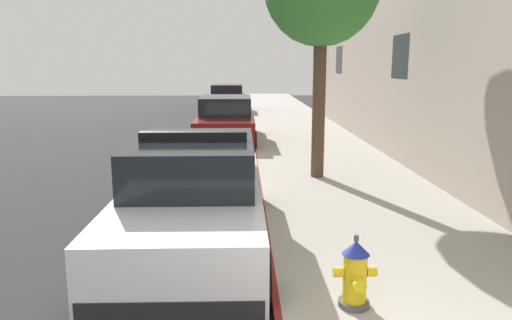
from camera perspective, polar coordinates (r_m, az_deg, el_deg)
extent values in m
cube|color=#2B2B2D|center=(13.15, -18.51, -1.21)|extent=(33.51, 60.00, 0.20)
cube|color=#ADA89E|center=(12.73, 8.23, -0.32)|extent=(3.57, 60.00, 0.15)
cube|color=maroon|center=(12.55, -0.01, -0.37)|extent=(0.08, 60.00, 0.15)
cube|color=black|center=(12.86, 16.79, 11.61)|extent=(0.06, 1.30, 1.10)
cube|color=black|center=(20.38, 9.87, 11.56)|extent=(0.06, 1.30, 1.10)
cube|color=white|center=(6.85, -7.28, -5.92)|extent=(1.84, 4.80, 0.76)
cube|color=black|center=(6.83, -7.29, -0.09)|extent=(1.64, 2.50, 0.60)
cube|color=black|center=(4.80, -10.02, -17.13)|extent=(1.76, 0.16, 0.24)
cube|color=black|center=(9.17, -5.82, -3.19)|extent=(1.76, 0.16, 0.24)
cylinder|color=black|center=(8.66, -11.83, -4.23)|extent=(0.22, 0.64, 0.64)
cylinder|color=black|center=(8.52, -0.34, -4.23)|extent=(0.22, 0.64, 0.64)
cylinder|color=black|center=(5.54, -18.12, -13.51)|extent=(0.22, 0.64, 0.64)
cylinder|color=black|center=(5.32, 0.49, -13.97)|extent=(0.22, 0.64, 0.64)
cube|color=black|center=(6.72, -7.41, 2.84)|extent=(1.48, 0.20, 0.12)
cube|color=red|center=(6.76, -10.36, 2.81)|extent=(0.44, 0.18, 0.11)
cube|color=#1E33E0|center=(6.69, -4.42, 2.87)|extent=(0.44, 0.18, 0.11)
cube|color=maroon|center=(16.15, -3.57, 4.00)|extent=(1.84, 4.80, 0.76)
cube|color=black|center=(16.23, -3.58, 6.45)|extent=(1.64, 2.50, 0.60)
cube|color=black|center=(13.87, -3.88, 1.73)|extent=(1.76, 0.16, 0.24)
cube|color=black|center=(18.50, -3.32, 4.10)|extent=(1.76, 0.16, 0.24)
cylinder|color=black|center=(17.91, -6.13, 3.82)|extent=(0.22, 0.64, 0.64)
cylinder|color=black|center=(17.86, -0.61, 3.86)|extent=(0.22, 0.64, 0.64)
cylinder|color=black|center=(14.56, -7.17, 2.12)|extent=(0.22, 0.64, 0.64)
cylinder|color=black|center=(14.49, -0.38, 2.17)|extent=(0.22, 0.64, 0.64)
cube|color=black|center=(26.53, -3.42, 6.79)|extent=(1.84, 4.80, 0.76)
cube|color=black|center=(26.64, -3.43, 8.27)|extent=(1.64, 2.50, 0.60)
cube|color=black|center=(24.22, -3.58, 5.76)|extent=(1.76, 0.16, 0.24)
cube|color=black|center=(28.89, -3.27, 6.63)|extent=(1.76, 0.16, 0.24)
cylinder|color=black|center=(28.29, -5.06, 6.51)|extent=(0.22, 0.64, 0.64)
cylinder|color=black|center=(28.24, -1.55, 6.54)|extent=(0.22, 0.64, 0.64)
cylinder|color=black|center=(24.91, -5.52, 5.88)|extent=(0.22, 0.64, 0.64)
cylinder|color=black|center=(24.85, -1.54, 5.91)|extent=(0.22, 0.64, 0.64)
cylinder|color=#4C4C51|center=(5.25, 11.47, -16.24)|extent=(0.32, 0.32, 0.06)
cylinder|color=yellow|center=(5.13, 11.59, -13.45)|extent=(0.24, 0.24, 0.50)
cone|color=navy|center=(5.00, 11.74, -10.11)|extent=(0.28, 0.28, 0.14)
cylinder|color=#4C4C51|center=(4.97, 11.78, -9.04)|extent=(0.05, 0.05, 0.06)
cylinder|color=yellow|center=(5.07, 9.70, -12.94)|extent=(0.10, 0.10, 0.10)
cylinder|color=yellow|center=(5.14, 13.51, -12.73)|extent=(0.10, 0.10, 0.10)
cylinder|color=yellow|center=(4.96, 12.08, -14.20)|extent=(0.13, 0.12, 0.13)
cylinder|color=brown|center=(10.56, 7.43, 6.47)|extent=(0.28, 0.28, 3.16)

